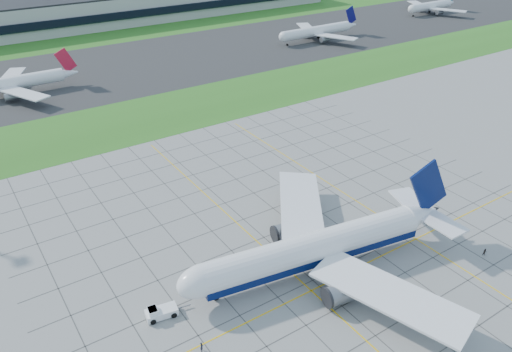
{
  "coord_description": "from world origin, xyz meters",
  "views": [
    {
      "loc": [
        -56.13,
        -53.2,
        62.61
      ],
      "look_at": [
        -1.81,
        28.32,
        7.0
      ],
      "focal_mm": 35.0,
      "sensor_mm": 36.0,
      "label": 1
    }
  ],
  "objects_px": {
    "pushback_tug": "(160,312)",
    "distant_jet_2": "(317,31)",
    "distant_jet_1": "(11,83)",
    "crew_near": "(202,347)",
    "distant_jet_3": "(431,6)",
    "airliner": "(315,248)",
    "crew_far": "(485,252)"
  },
  "relations": [
    {
      "from": "airliner",
      "to": "crew_far",
      "type": "bearing_deg",
      "value": -17.72
    },
    {
      "from": "pushback_tug",
      "to": "distant_jet_1",
      "type": "height_order",
      "value": "distant_jet_1"
    },
    {
      "from": "crew_far",
      "to": "distant_jet_3",
      "type": "xyz_separation_m",
      "value": [
        175.91,
        157.92,
        3.7
      ]
    },
    {
      "from": "distant_jet_1",
      "to": "distant_jet_2",
      "type": "distance_m",
      "value": 139.28
    },
    {
      "from": "crew_far",
      "to": "crew_near",
      "type": "bearing_deg",
      "value": -161.71
    },
    {
      "from": "pushback_tug",
      "to": "crew_near",
      "type": "height_order",
      "value": "pushback_tug"
    },
    {
      "from": "crew_near",
      "to": "distant_jet_3",
      "type": "bearing_deg",
      "value": -17.96
    },
    {
      "from": "distant_jet_2",
      "to": "pushback_tug",
      "type": "bearing_deg",
      "value": -137.81
    },
    {
      "from": "airliner",
      "to": "distant_jet_3",
      "type": "height_order",
      "value": "airliner"
    },
    {
      "from": "distant_jet_2",
      "to": "crew_near",
      "type": "bearing_deg",
      "value": -135.06
    },
    {
      "from": "crew_far",
      "to": "distant_jet_2",
      "type": "height_order",
      "value": "distant_jet_2"
    },
    {
      "from": "crew_far",
      "to": "distant_jet_1",
      "type": "distance_m",
      "value": 159.69
    },
    {
      "from": "distant_jet_1",
      "to": "distant_jet_3",
      "type": "height_order",
      "value": "same"
    },
    {
      "from": "crew_far",
      "to": "distant_jet_3",
      "type": "height_order",
      "value": "distant_jet_3"
    },
    {
      "from": "distant_jet_1",
      "to": "distant_jet_3",
      "type": "xyz_separation_m",
      "value": [
        235.56,
        9.83,
        -0.0
      ]
    },
    {
      "from": "crew_far",
      "to": "distant_jet_2",
      "type": "relative_size",
      "value": 0.03
    },
    {
      "from": "airliner",
      "to": "pushback_tug",
      "type": "bearing_deg",
      "value": 179.57
    },
    {
      "from": "airliner",
      "to": "pushback_tug",
      "type": "distance_m",
      "value": 30.28
    },
    {
      "from": "distant_jet_3",
      "to": "distant_jet_1",
      "type": "bearing_deg",
      "value": -177.61
    },
    {
      "from": "pushback_tug",
      "to": "crew_far",
      "type": "xyz_separation_m",
      "value": [
        60.42,
        -20.5,
        -0.19
      ]
    },
    {
      "from": "crew_near",
      "to": "crew_far",
      "type": "height_order",
      "value": "crew_near"
    },
    {
      "from": "distant_jet_3",
      "to": "crew_far",
      "type": "bearing_deg",
      "value": -138.09
    },
    {
      "from": "crew_near",
      "to": "distant_jet_1",
      "type": "relative_size",
      "value": 0.04
    },
    {
      "from": "pushback_tug",
      "to": "distant_jet_2",
      "type": "bearing_deg",
      "value": 51.26
    },
    {
      "from": "pushback_tug",
      "to": "distant_jet_3",
      "type": "distance_m",
      "value": 273.4
    },
    {
      "from": "airliner",
      "to": "crew_far",
      "type": "distance_m",
      "value": 34.76
    },
    {
      "from": "pushback_tug",
      "to": "crew_near",
      "type": "xyz_separation_m",
      "value": [
        2.39,
        -10.43,
        -0.07
      ]
    },
    {
      "from": "pushback_tug",
      "to": "distant_jet_2",
      "type": "distance_m",
      "value": 189.06
    },
    {
      "from": "pushback_tug",
      "to": "distant_jet_3",
      "type": "height_order",
      "value": "distant_jet_3"
    },
    {
      "from": "distant_jet_3",
      "to": "distant_jet_2",
      "type": "bearing_deg",
      "value": -173.8
    },
    {
      "from": "airliner",
      "to": "distant_jet_3",
      "type": "distance_m",
      "value": 251.0
    },
    {
      "from": "crew_far",
      "to": "distant_jet_2",
      "type": "bearing_deg",
      "value": 89.77
    }
  ]
}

